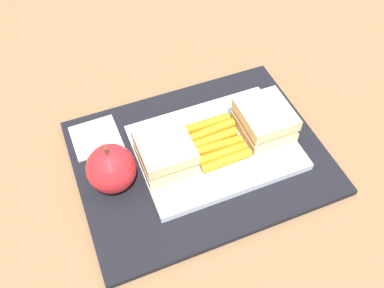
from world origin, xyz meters
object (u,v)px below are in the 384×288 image
(sandwich_half_left, at_px, (265,120))
(paper_napkin, at_px, (96,138))
(sandwich_half_right, at_px, (165,152))
(carrot_sticks_bundle, at_px, (216,142))
(food_tray, at_px, (215,147))
(apple, at_px, (111,167))

(sandwich_half_left, xyz_separation_m, paper_napkin, (0.24, -0.09, -0.03))
(sandwich_half_right, distance_m, carrot_sticks_bundle, 0.08)
(food_tray, bearing_deg, apple, -1.10)
(apple, bearing_deg, food_tray, 178.90)
(paper_napkin, bearing_deg, food_tray, 151.01)
(sandwich_half_left, distance_m, apple, 0.23)
(food_tray, bearing_deg, sandwich_half_right, 0.00)
(food_tray, height_order, sandwich_half_left, sandwich_half_left)
(food_tray, relative_size, sandwich_half_left, 2.88)
(apple, relative_size, paper_napkin, 1.14)
(carrot_sticks_bundle, xyz_separation_m, apple, (0.15, -0.00, 0.02))
(carrot_sticks_bundle, bearing_deg, sandwich_half_right, 0.02)
(apple, bearing_deg, sandwich_half_right, 177.79)
(food_tray, xyz_separation_m, apple, (0.15, -0.00, 0.03))
(paper_napkin, bearing_deg, apple, 93.48)
(food_tray, distance_m, apple, 0.16)
(sandwich_half_right, xyz_separation_m, paper_napkin, (0.08, -0.09, -0.03))
(food_tray, relative_size, carrot_sticks_bundle, 2.64)
(carrot_sticks_bundle, height_order, apple, apple)
(sandwich_half_right, relative_size, carrot_sticks_bundle, 0.92)
(food_tray, distance_m, carrot_sticks_bundle, 0.01)
(sandwich_half_right, bearing_deg, sandwich_half_left, 180.00)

